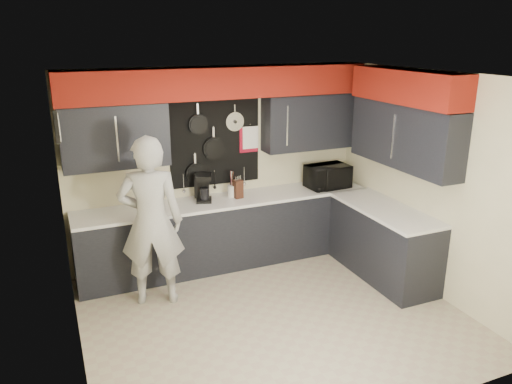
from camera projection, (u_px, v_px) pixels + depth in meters
name	position (u px, v px, depth m)	size (l,w,h in m)	color
ground	(273.00, 316.00, 5.52)	(4.00, 4.00, 0.00)	tan
back_wall_assembly	(222.00, 114.00, 6.31)	(4.00, 0.36, 2.60)	beige
right_wall_assembly	(408.00, 126.00, 5.85)	(0.36, 3.50, 2.60)	beige
left_wall_assembly	(68.00, 230.00, 4.38)	(0.05, 3.50, 2.60)	beige
base_cabinets	(271.00, 235.00, 6.56)	(3.95, 2.20, 0.92)	black
microwave	(328.00, 176.00, 6.94)	(0.58, 0.39, 0.32)	black
knife_block	(238.00, 189.00, 6.52)	(0.11, 0.11, 0.24)	#351910
utensil_crock	(232.00, 191.00, 6.57)	(0.12, 0.12, 0.16)	silver
coffee_maker	(203.00, 187.00, 6.39)	(0.26, 0.29, 0.35)	black
person	(151.00, 222.00, 5.55)	(0.72, 0.47, 1.96)	beige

